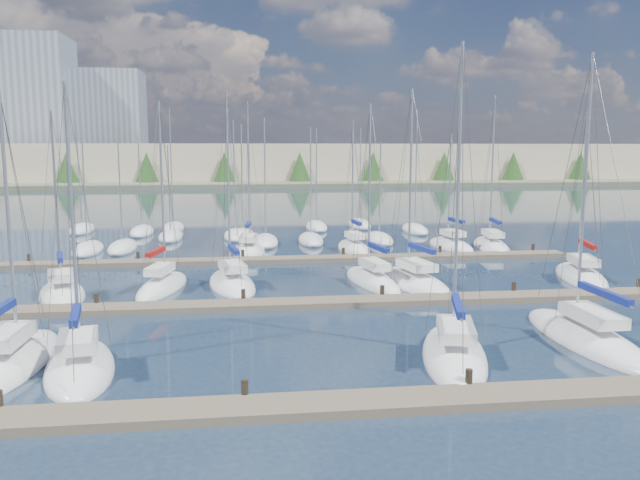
{
  "coord_description": "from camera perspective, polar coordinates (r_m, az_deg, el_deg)",
  "views": [
    {
      "loc": [
        -3.97,
        -17.68,
        8.66
      ],
      "look_at": [
        0.0,
        14.0,
        4.0
      ],
      "focal_mm": 35.0,
      "sensor_mm": 36.0,
      "label": 1
    }
  ],
  "objects": [
    {
      "name": "sailboat_l",
      "position": [
        40.83,
        8.52,
        -3.78
      ],
      "size": [
        4.36,
        9.12,
        13.19
      ],
      "rotation": [
        0.0,
        0.0,
        0.18
      ],
      "color": "white",
      "rests_on": "ground"
    },
    {
      "name": "sailboat_m",
      "position": [
        45.61,
        22.73,
        -3.07
      ],
      "size": [
        4.67,
        8.84,
        11.84
      ],
      "rotation": [
        0.0,
        0.0,
        -0.26
      ],
      "color": "white",
      "rests_on": "ground"
    },
    {
      "name": "sailboat_r",
      "position": [
        57.21,
        15.39,
        -0.51
      ],
      "size": [
        3.83,
        8.87,
        14.01
      ],
      "rotation": [
        0.0,
        0.0,
        -0.16
      ],
      "color": "white",
      "rests_on": "ground"
    },
    {
      "name": "shoreline",
      "position": [
        167.72,
        -10.43,
        7.75
      ],
      "size": [
        400.0,
        60.0,
        38.0
      ],
      "color": "#666B51",
      "rests_on": "ground"
    },
    {
      "name": "sailboat_k",
      "position": [
        40.74,
        4.78,
        -3.72
      ],
      "size": [
        3.41,
        8.22,
        12.29
      ],
      "rotation": [
        0.0,
        0.0,
        0.16
      ],
      "color": "white",
      "rests_on": "ground"
    },
    {
      "name": "ground",
      "position": [
        78.27,
        -4.19,
        1.93
      ],
      "size": [
        400.0,
        400.0,
        0.0
      ],
      "primitive_type": "plane",
      "color": "#243549",
      "rests_on": "ground"
    },
    {
      "name": "dock_mid",
      "position": [
        34.98,
        -0.41,
        -5.77
      ],
      "size": [
        44.0,
        1.93,
        1.1
      ],
      "color": "#6B5E4C",
      "rests_on": "ground"
    },
    {
      "name": "dock_far",
      "position": [
        48.61,
        -2.35,
        -1.78
      ],
      "size": [
        44.0,
        1.93,
        1.1
      ],
      "color": "#6B5E4C",
      "rests_on": "ground"
    },
    {
      "name": "sailboat_q",
      "position": [
        56.59,
        11.88,
        -0.5
      ],
      "size": [
        3.34,
        7.45,
        10.71
      ],
      "rotation": [
        0.0,
        0.0,
        0.11
      ],
      "color": "white",
      "rests_on": "ground"
    },
    {
      "name": "sailboat_c",
      "position": [
        26.67,
        -21.11,
        -10.82
      ],
      "size": [
        3.92,
        7.38,
        11.94
      ],
      "rotation": [
        0.0,
        0.0,
        0.19
      ],
      "color": "white",
      "rests_on": "ground"
    },
    {
      "name": "dock_near",
      "position": [
        21.82,
        4.05,
        -14.67
      ],
      "size": [
        44.0,
        1.93,
        1.1
      ],
      "color": "#6B5E4C",
      "rests_on": "ground"
    },
    {
      "name": "sailboat_j",
      "position": [
        40.22,
        -8.05,
        -3.95
      ],
      "size": [
        3.96,
        8.06,
        13.06
      ],
      "rotation": [
        0.0,
        0.0,
        0.17
      ],
      "color": "white",
      "rests_on": "ground"
    },
    {
      "name": "sailboat_p",
      "position": [
        53.93,
        3.1,
        -0.75
      ],
      "size": [
        2.76,
        6.97,
        11.87
      ],
      "rotation": [
        0.0,
        0.0,
        0.07
      ],
      "color": "white",
      "rests_on": "ground"
    },
    {
      "name": "sailboat_i",
      "position": [
        40.17,
        -14.22,
        -4.12
      ],
      "size": [
        3.57,
        7.66,
        12.32
      ],
      "rotation": [
        0.0,
        0.0,
        -0.21
      ],
      "color": "white",
      "rests_on": "ground"
    },
    {
      "name": "sailboat_d",
      "position": [
        27.08,
        12.16,
        -10.12
      ],
      "size": [
        4.69,
        8.76,
        13.69
      ],
      "rotation": [
        0.0,
        0.0,
        -0.26
      ],
      "color": "white",
      "rests_on": "ground"
    },
    {
      "name": "sailboat_h",
      "position": [
        40.03,
        -22.52,
        -4.57
      ],
      "size": [
        4.38,
        7.21,
        11.65
      ],
      "rotation": [
        0.0,
        0.0,
        0.28
      ],
      "color": "white",
      "rests_on": "ground"
    },
    {
      "name": "sailboat_b",
      "position": [
        28.44,
        -26.36,
        -9.95
      ],
      "size": [
        2.82,
        8.49,
        11.71
      ],
      "rotation": [
        0.0,
        0.0,
        -0.02
      ],
      "color": "white",
      "rests_on": "ground"
    },
    {
      "name": "sailboat_f",
      "position": [
        31.1,
        23.09,
        -8.2
      ],
      "size": [
        2.78,
        9.65,
        13.62
      ],
      "rotation": [
        0.0,
        0.0,
        0.01
      ],
      "color": "white",
      "rests_on": "ground"
    },
    {
      "name": "sailboat_o",
      "position": [
        52.66,
        -6.48,
        -1.0
      ],
      "size": [
        3.15,
        7.22,
        13.32
      ],
      "rotation": [
        0.0,
        0.0,
        -0.09
      ],
      "color": "white",
      "rests_on": "ground"
    },
    {
      "name": "distant_boats",
      "position": [
        62.02,
        -7.42,
        0.48
      ],
      "size": [
        36.93,
        20.75,
        13.3
      ],
      "color": "#9EA0A5",
      "rests_on": "ground"
    }
  ]
}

